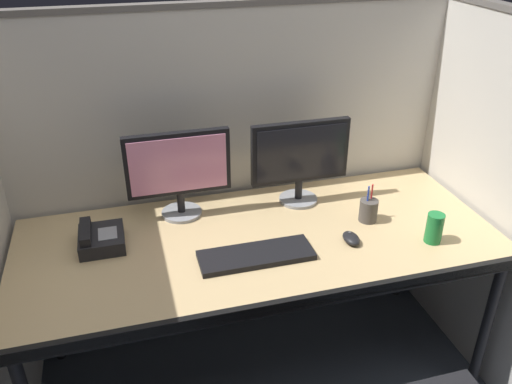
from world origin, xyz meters
TOP-DOWN VIEW (x-y plane):
  - cubicle_partition_rear at (0.00, 0.74)m, footprint 2.21×0.06m
  - cubicle_partition_right at (0.99, 0.20)m, footprint 0.06×1.41m
  - desk at (0.00, 0.29)m, footprint 1.90×0.80m
  - monitor_left at (-0.27, 0.56)m, footprint 0.43×0.17m
  - monitor_right at (0.25, 0.54)m, footprint 0.43×0.17m
  - keyboard_main at (-0.05, 0.17)m, footprint 0.43×0.15m
  - computer_mouse at (0.34, 0.17)m, footprint 0.06×0.10m
  - soda_can at (0.65, 0.09)m, footprint 0.07×0.07m
  - desk_phone at (-0.61, 0.41)m, footprint 0.17×0.19m
  - pen_cup at (0.47, 0.31)m, footprint 0.08×0.08m

SIDE VIEW (x-z plane):
  - desk at x=0.00m, z-range 0.32..1.06m
  - keyboard_main at x=-0.05m, z-range 0.74..0.76m
  - computer_mouse at x=0.34m, z-range 0.74..0.77m
  - desk_phone at x=-0.61m, z-range 0.73..0.82m
  - pen_cup at x=0.47m, z-range 0.71..0.87m
  - cubicle_partition_rear at x=0.00m, z-range 0.00..1.58m
  - cubicle_partition_right at x=0.99m, z-range 0.00..1.58m
  - soda_can at x=0.65m, z-range 0.74..0.86m
  - monitor_left at x=-0.27m, z-range 0.77..1.14m
  - monitor_right at x=0.25m, z-range 0.77..1.14m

